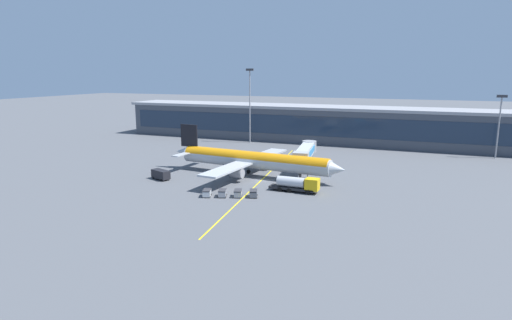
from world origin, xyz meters
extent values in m
plane|color=#515459|center=(0.00, 0.00, 0.00)|extent=(700.00, 700.00, 0.00)
cube|color=yellow|center=(0.29, 2.00, 0.00)|extent=(9.90, 79.46, 0.01)
cube|color=#424751|center=(2.71, 63.79, 6.08)|extent=(159.37, 17.29, 12.16)
cube|color=#1E2D42|center=(2.71, 55.08, 6.69)|extent=(154.59, 0.16, 6.81)
cube|color=#99999E|center=(2.71, 63.79, 12.66)|extent=(162.56, 17.63, 1.00)
cylinder|color=#B2B7BC|center=(-2.96, 4.02, 3.87)|extent=(39.73, 7.78, 3.96)
cylinder|color=orange|center=(-2.96, 4.02, 4.22)|extent=(38.93, 7.54, 3.80)
cone|color=#B2B7BC|center=(18.09, 1.97, 3.87)|extent=(4.30, 4.13, 3.76)
cone|color=#B2B7BC|center=(-24.21, 6.09, 4.26)|extent=(5.05, 3.81, 3.36)
cube|color=black|center=(-22.14, 5.89, 8.81)|extent=(5.15, 0.86, 5.94)
cube|color=#B2B7BC|center=(-21.26, 9.78, 4.46)|extent=(2.61, 6.50, 0.24)
cube|color=#B2B7BC|center=(-22.02, 1.90, 4.46)|extent=(2.61, 6.50, 0.24)
cube|color=#B2B7BC|center=(-3.46, 14.40, 3.57)|extent=(6.39, 16.99, 0.40)
cube|color=#B2B7BC|center=(-5.45, -6.06, 3.57)|extent=(6.39, 16.99, 0.40)
cylinder|color=#939399|center=(-2.75, 11.33, 2.18)|extent=(3.24, 2.46, 2.18)
cylinder|color=#939399|center=(-4.17, -3.19, 2.18)|extent=(3.24, 2.46, 2.18)
cylinder|color=black|center=(11.20, 2.64, 0.50)|extent=(1.03, 0.50, 1.00)
cylinder|color=slate|center=(11.20, 2.64, 1.44)|extent=(0.20, 0.20, 1.89)
cylinder|color=black|center=(-5.15, 6.02, 0.50)|extent=(1.03, 0.50, 1.00)
cylinder|color=slate|center=(-5.15, 6.02, 1.44)|extent=(0.20, 0.20, 1.89)
cylinder|color=black|center=(-5.50, 2.48, 0.50)|extent=(1.03, 0.50, 1.00)
cylinder|color=slate|center=(-5.50, 2.48, 1.44)|extent=(0.20, 0.20, 1.89)
cube|color=#B2B7BC|center=(7.61, 13.41, 5.17)|extent=(5.43, 17.36, 2.80)
cube|color=#2D84C6|center=(7.66, 13.42, 5.17)|extent=(5.15, 14.67, 1.54)
cube|color=#9EA3A8|center=(8.84, 4.95, 5.17)|extent=(4.02, 3.68, 2.94)
cylinder|color=#4C4C51|center=(8.84, 4.95, 1.88)|extent=(0.70, 0.70, 3.77)
cube|color=#262628|center=(8.84, 4.95, 0.15)|extent=(2.04, 2.04, 0.30)
cylinder|color=gray|center=(6.38, 21.88, 5.17)|extent=(3.90, 3.90, 3.08)
cylinder|color=gray|center=(6.38, 21.88, 1.88)|extent=(1.80, 1.80, 3.77)
cube|color=#232326|center=(10.20, -6.09, 0.75)|extent=(10.02, 2.59, 0.50)
cube|color=yellow|center=(14.60, -6.13, 2.00)|extent=(2.82, 2.52, 2.50)
cube|color=black|center=(15.86, -6.14, 2.50)|extent=(0.18, 2.30, 1.12)
cylinder|color=#B7BABF|center=(9.92, -6.09, 2.10)|extent=(6.02, 2.25, 2.20)
cylinder|color=black|center=(14.05, -4.94, 0.50)|extent=(1.00, 0.36, 1.00)
cylinder|color=black|center=(14.03, -7.31, 0.50)|extent=(1.00, 0.36, 1.00)
cylinder|color=black|center=(9.91, -4.90, 0.50)|extent=(1.00, 0.36, 1.00)
cylinder|color=black|center=(9.89, -7.28, 0.50)|extent=(1.00, 0.36, 1.00)
cylinder|color=black|center=(7.81, -4.88, 0.50)|extent=(1.00, 0.36, 1.00)
cylinder|color=black|center=(7.79, -7.26, 0.50)|extent=(1.00, 0.36, 1.00)
cube|color=black|center=(-22.21, -7.67, 1.30)|extent=(5.42, 3.75, 2.00)
cube|color=black|center=(-23.38, -7.22, 1.65)|extent=(2.31, 2.39, 0.60)
cylinder|color=black|center=(-24.18, -7.93, 0.30)|extent=(0.65, 0.45, 0.60)
cylinder|color=black|center=(-23.51, -6.16, 0.30)|extent=(0.65, 0.45, 0.60)
cylinder|color=black|center=(-20.91, -9.18, 0.30)|extent=(0.65, 0.45, 0.60)
cylinder|color=black|center=(-20.24, -7.42, 0.30)|extent=(0.65, 0.45, 0.60)
cube|color=#B2B7BC|center=(-4.98, -16.43, 0.73)|extent=(2.30, 2.96, 1.10)
cube|color=#333338|center=(-4.98, -16.43, 1.43)|extent=(2.35, 3.02, 0.10)
cylinder|color=black|center=(-6.04, -15.71, 0.18)|extent=(0.24, 0.38, 0.36)
cylinder|color=black|center=(-4.63, -15.20, 0.18)|extent=(0.24, 0.38, 0.36)
cylinder|color=black|center=(-5.33, -17.67, 0.18)|extent=(0.24, 0.38, 0.36)
cylinder|color=black|center=(-3.92, -17.15, 0.18)|extent=(0.24, 0.38, 0.36)
cube|color=gray|center=(-1.98, -15.34, 0.73)|extent=(2.30, 2.96, 1.10)
cube|color=#333338|center=(-1.98, -15.34, 1.43)|extent=(2.35, 3.02, 0.10)
cylinder|color=black|center=(-3.04, -14.62, 0.18)|extent=(0.24, 0.38, 0.36)
cylinder|color=black|center=(-1.63, -14.10, 0.18)|extent=(0.24, 0.38, 0.36)
cylinder|color=black|center=(-2.32, -16.57, 0.18)|extent=(0.24, 0.38, 0.36)
cylinder|color=black|center=(-0.91, -16.06, 0.18)|extent=(0.24, 0.38, 0.36)
cube|color=gray|center=(1.03, -14.24, 0.73)|extent=(2.30, 2.96, 1.10)
cube|color=#333338|center=(1.03, -14.24, 1.43)|extent=(2.35, 3.02, 0.10)
cylinder|color=black|center=(-0.03, -13.52, 0.18)|extent=(0.24, 0.38, 0.36)
cylinder|color=black|center=(1.38, -13.01, 0.18)|extent=(0.24, 0.38, 0.36)
cylinder|color=black|center=(0.68, -15.47, 0.18)|extent=(0.24, 0.38, 0.36)
cylinder|color=black|center=(2.09, -14.96, 0.18)|extent=(0.24, 0.38, 0.36)
cube|color=#595B60|center=(4.04, -13.14, 0.73)|extent=(2.30, 2.96, 1.10)
cube|color=#333338|center=(4.04, -13.14, 1.43)|extent=(2.35, 3.02, 0.10)
cylinder|color=black|center=(2.98, -12.42, 0.18)|extent=(0.24, 0.38, 0.36)
cylinder|color=black|center=(4.39, -11.91, 0.18)|extent=(0.24, 0.38, 0.36)
cylinder|color=black|center=(3.69, -14.38, 0.18)|extent=(0.24, 0.38, 0.36)
cylinder|color=black|center=(5.10, -13.86, 0.18)|extent=(0.24, 0.38, 0.36)
cylinder|color=gray|center=(55.78, 51.79, 9.02)|extent=(0.44, 0.44, 18.03)
cube|color=#333338|center=(55.78, 51.79, 18.43)|extent=(2.80, 0.50, 0.80)
cylinder|color=gray|center=(-23.91, 51.79, 12.91)|extent=(0.44, 0.44, 25.81)
cube|color=#333338|center=(-23.91, 51.79, 26.21)|extent=(2.80, 0.50, 0.80)
camera|label=1|loc=(36.34, -91.94, 25.09)|focal=30.14mm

